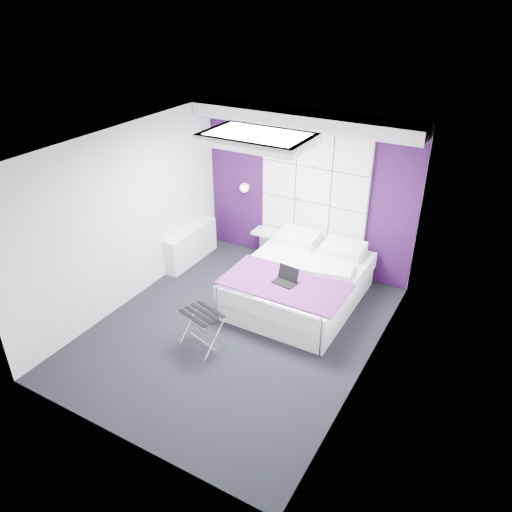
{
  "coord_description": "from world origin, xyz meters",
  "views": [
    {
      "loc": [
        3.0,
        -4.72,
        4.24
      ],
      "look_at": [
        0.12,
        0.35,
        1.03
      ],
      "focal_mm": 35.0,
      "sensor_mm": 36.0,
      "label": 1
    }
  ],
  "objects_px": {
    "laptop": "(286,278)",
    "wall_lamp": "(246,187)",
    "nightstand": "(265,232)",
    "luggage_rack": "(203,329)",
    "radiator": "(191,245)",
    "bed": "(300,283)"
  },
  "relations": [
    {
      "from": "laptop",
      "to": "wall_lamp",
      "type": "bearing_deg",
      "value": 144.23
    },
    {
      "from": "nightstand",
      "to": "luggage_rack",
      "type": "height_order",
      "value": "nightstand"
    },
    {
      "from": "wall_lamp",
      "to": "nightstand",
      "type": "height_order",
      "value": "wall_lamp"
    },
    {
      "from": "laptop",
      "to": "radiator",
      "type": "bearing_deg",
      "value": 170.39
    },
    {
      "from": "bed",
      "to": "nightstand",
      "type": "height_order",
      "value": "bed"
    },
    {
      "from": "radiator",
      "to": "luggage_rack",
      "type": "height_order",
      "value": "radiator"
    },
    {
      "from": "radiator",
      "to": "bed",
      "type": "height_order",
      "value": "bed"
    },
    {
      "from": "bed",
      "to": "luggage_rack",
      "type": "xyz_separation_m",
      "value": [
        -0.65,
        -1.6,
        -0.05
      ]
    },
    {
      "from": "wall_lamp",
      "to": "laptop",
      "type": "xyz_separation_m",
      "value": [
        1.5,
        -1.44,
        -0.58
      ]
    },
    {
      "from": "wall_lamp",
      "to": "bed",
      "type": "height_order",
      "value": "wall_lamp"
    },
    {
      "from": "wall_lamp",
      "to": "luggage_rack",
      "type": "relative_size",
      "value": 0.29
    },
    {
      "from": "nightstand",
      "to": "bed",
      "type": "bearing_deg",
      "value": -40.17
    },
    {
      "from": "wall_lamp",
      "to": "nightstand",
      "type": "distance_m",
      "value": 0.83
    },
    {
      "from": "bed",
      "to": "nightstand",
      "type": "distance_m",
      "value": 1.44
    },
    {
      "from": "nightstand",
      "to": "wall_lamp",
      "type": "bearing_deg",
      "value": 174.43
    },
    {
      "from": "wall_lamp",
      "to": "radiator",
      "type": "xyz_separation_m",
      "value": [
        -0.64,
        -0.76,
        -0.92
      ]
    },
    {
      "from": "bed",
      "to": "luggage_rack",
      "type": "bearing_deg",
      "value": -112.14
    },
    {
      "from": "wall_lamp",
      "to": "luggage_rack",
      "type": "bearing_deg",
      "value": -71.64
    },
    {
      "from": "luggage_rack",
      "to": "bed",
      "type": "bearing_deg",
      "value": 83.3
    },
    {
      "from": "nightstand",
      "to": "laptop",
      "type": "bearing_deg",
      "value": -52.11
    },
    {
      "from": "wall_lamp",
      "to": "radiator",
      "type": "height_order",
      "value": "wall_lamp"
    },
    {
      "from": "wall_lamp",
      "to": "radiator",
      "type": "relative_size",
      "value": 0.12
    }
  ]
}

